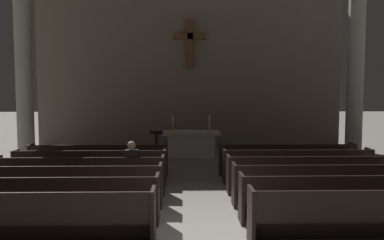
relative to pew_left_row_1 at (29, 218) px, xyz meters
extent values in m
cube|color=black|center=(0.00, 0.04, -0.05)|extent=(3.98, 0.40, 0.05)
cube|color=black|center=(0.00, -0.18, 0.22)|extent=(3.98, 0.05, 0.50)
cube|color=black|center=(0.00, 0.22, -0.28)|extent=(3.98, 0.04, 0.40)
cube|color=black|center=(2.02, 0.02, 0.00)|extent=(0.06, 0.50, 0.95)
cube|color=black|center=(0.00, 1.11, -0.05)|extent=(3.98, 0.40, 0.05)
cube|color=black|center=(0.00, 0.89, 0.22)|extent=(3.98, 0.05, 0.50)
cube|color=black|center=(0.00, 1.29, -0.28)|extent=(3.98, 0.04, 0.40)
cube|color=black|center=(2.02, 1.09, 0.00)|extent=(0.06, 0.50, 0.95)
cube|color=black|center=(0.00, 2.18, -0.05)|extent=(3.98, 0.40, 0.05)
cube|color=black|center=(0.00, 1.96, 0.22)|extent=(3.98, 0.05, 0.50)
cube|color=black|center=(0.00, 2.36, -0.28)|extent=(3.98, 0.04, 0.40)
cube|color=black|center=(2.02, 2.16, 0.00)|extent=(0.06, 0.50, 0.95)
cube|color=black|center=(0.00, 3.25, -0.05)|extent=(3.98, 0.40, 0.05)
cube|color=black|center=(0.00, 3.03, 0.22)|extent=(3.98, 0.05, 0.50)
cube|color=black|center=(0.00, 3.43, -0.28)|extent=(3.98, 0.04, 0.40)
cube|color=black|center=(2.02, 3.23, 0.00)|extent=(0.06, 0.50, 0.95)
cube|color=black|center=(0.00, 4.32, -0.05)|extent=(3.98, 0.40, 0.05)
cube|color=black|center=(0.00, 4.10, 0.22)|extent=(3.98, 0.05, 0.50)
cube|color=black|center=(0.00, 4.50, -0.28)|extent=(3.98, 0.04, 0.40)
cube|color=black|center=(2.02, 4.30, 0.00)|extent=(0.06, 0.50, 0.95)
cube|color=black|center=(-2.02, 4.30, 0.00)|extent=(0.06, 0.50, 0.95)
cube|color=black|center=(0.00, 5.39, -0.05)|extent=(3.98, 0.40, 0.05)
cube|color=black|center=(0.00, 5.17, 0.22)|extent=(3.98, 0.05, 0.50)
cube|color=black|center=(0.00, 5.57, -0.28)|extent=(3.98, 0.04, 0.40)
cube|color=black|center=(2.02, 5.37, 0.00)|extent=(0.06, 0.50, 0.95)
cube|color=black|center=(-2.02, 5.37, 0.00)|extent=(0.06, 0.50, 0.95)
cube|color=black|center=(5.66, 0.04, -0.05)|extent=(3.98, 0.40, 0.05)
cube|color=black|center=(5.66, -0.18, 0.22)|extent=(3.98, 0.05, 0.50)
cube|color=black|center=(5.66, 0.22, -0.28)|extent=(3.98, 0.04, 0.40)
cube|color=black|center=(3.64, 0.02, 0.00)|extent=(0.06, 0.50, 0.95)
cube|color=black|center=(5.66, 1.11, -0.05)|extent=(3.98, 0.40, 0.05)
cube|color=black|center=(5.66, 0.89, 0.22)|extent=(3.98, 0.05, 0.50)
cube|color=black|center=(5.66, 1.29, -0.28)|extent=(3.98, 0.04, 0.40)
cube|color=black|center=(3.64, 1.09, 0.00)|extent=(0.06, 0.50, 0.95)
cube|color=black|center=(5.66, 2.18, -0.05)|extent=(3.98, 0.40, 0.05)
cube|color=black|center=(5.66, 1.96, 0.22)|extent=(3.98, 0.05, 0.50)
cube|color=black|center=(5.66, 2.36, -0.28)|extent=(3.98, 0.04, 0.40)
cube|color=black|center=(3.64, 2.16, 0.00)|extent=(0.06, 0.50, 0.95)
cube|color=black|center=(5.66, 3.25, -0.05)|extent=(3.98, 0.40, 0.05)
cube|color=black|center=(5.66, 3.03, 0.22)|extent=(3.98, 0.05, 0.50)
cube|color=black|center=(5.66, 3.43, -0.28)|extent=(3.98, 0.04, 0.40)
cube|color=black|center=(3.64, 3.23, 0.00)|extent=(0.06, 0.50, 0.95)
cube|color=black|center=(5.66, 4.32, -0.05)|extent=(3.98, 0.40, 0.05)
cube|color=black|center=(5.66, 4.10, 0.22)|extent=(3.98, 0.05, 0.50)
cube|color=black|center=(5.66, 4.50, -0.28)|extent=(3.98, 0.04, 0.40)
cube|color=black|center=(3.64, 4.30, 0.00)|extent=(0.06, 0.50, 0.95)
cube|color=black|center=(7.67, 4.30, 0.00)|extent=(0.06, 0.50, 0.95)
cube|color=black|center=(5.66, 5.39, -0.05)|extent=(3.98, 0.40, 0.05)
cube|color=black|center=(5.66, 5.17, 0.22)|extent=(3.98, 0.05, 0.50)
cube|color=black|center=(5.66, 5.57, -0.28)|extent=(3.98, 0.04, 0.40)
cube|color=black|center=(3.64, 5.37, 0.00)|extent=(0.06, 0.50, 0.95)
cube|color=black|center=(7.67, 5.37, 0.00)|extent=(0.06, 0.50, 0.95)
cube|color=#ADA89E|center=(-3.21, 8.03, -0.38)|extent=(0.83, 0.83, 0.20)
cylinder|color=#ADA89E|center=(-3.21, 8.03, 2.95)|extent=(0.60, 0.60, 6.85)
cube|color=#ADA89E|center=(8.86, 8.03, -0.38)|extent=(0.83, 0.83, 0.20)
cylinder|color=#ADA89E|center=(8.86, 8.03, 2.95)|extent=(0.60, 0.60, 6.85)
cube|color=#BCB7AD|center=(2.83, 8.50, -0.04)|extent=(1.76, 0.72, 0.88)
cube|color=#BCB7AD|center=(2.83, 8.50, 0.46)|extent=(2.20, 0.90, 0.12)
cube|color=silver|center=(2.83, 8.50, 0.53)|extent=(2.09, 0.86, 0.01)
cylinder|color=#B79338|center=(2.13, 8.50, 0.54)|extent=(0.16, 0.16, 0.02)
cylinder|color=#B79338|center=(2.13, 8.50, 0.70)|extent=(0.07, 0.07, 0.34)
cylinder|color=silver|center=(2.13, 8.50, 1.01)|extent=(0.04, 0.04, 0.27)
cylinder|color=#B79338|center=(3.53, 8.50, 0.54)|extent=(0.16, 0.16, 0.02)
cylinder|color=#B79338|center=(3.53, 8.50, 0.70)|extent=(0.07, 0.07, 0.34)
cylinder|color=silver|center=(3.53, 8.50, 1.01)|extent=(0.04, 0.04, 0.27)
cube|color=#706656|center=(2.83, 10.70, 3.62)|extent=(13.03, 0.25, 8.19)
cube|color=brown|center=(2.83, 10.45, 4.03)|extent=(0.25, 0.25, 2.11)
cube|color=brown|center=(2.83, 10.45, 4.34)|extent=(1.35, 0.25, 0.25)
cylinder|color=black|center=(1.59, 7.30, -0.46)|extent=(0.36, 0.36, 0.04)
cylinder|color=black|center=(1.59, 7.30, 0.05)|extent=(0.10, 0.10, 1.05)
cube|color=black|center=(1.59, 7.30, 0.60)|extent=(0.44, 0.31, 0.15)
cube|color=#26262B|center=(1.26, 3.43, -0.25)|extent=(0.24, 0.14, 0.45)
cube|color=#26262B|center=(1.26, 3.30, 0.03)|extent=(0.28, 0.36, 0.12)
cube|color=black|center=(1.26, 3.17, 0.36)|extent=(0.32, 0.20, 0.54)
sphere|color=tan|center=(1.26, 3.17, 0.74)|extent=(0.20, 0.20, 0.20)
camera|label=1|loc=(2.50, -6.31, 2.08)|focal=36.70mm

